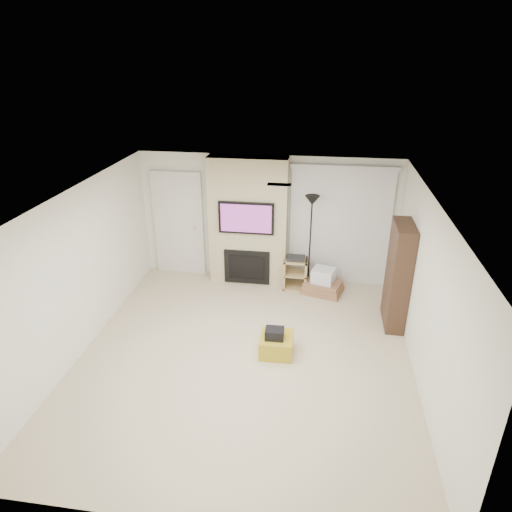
# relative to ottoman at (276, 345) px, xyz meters

# --- Properties ---
(floor) EXTENTS (5.00, 5.50, 0.00)m
(floor) POSITION_rel_ottoman_xyz_m (-0.47, -0.17, -0.15)
(floor) COLOR beige
(floor) RESTS_ON ground
(ceiling) EXTENTS (5.00, 5.50, 0.00)m
(ceiling) POSITION_rel_ottoman_xyz_m (-0.47, -0.17, 2.35)
(ceiling) COLOR white
(ceiling) RESTS_ON wall_back
(wall_back) EXTENTS (5.00, 0.00, 2.50)m
(wall_back) POSITION_rel_ottoman_xyz_m (-0.47, 2.58, 1.10)
(wall_back) COLOR white
(wall_back) RESTS_ON ground
(wall_front) EXTENTS (5.00, 0.00, 2.50)m
(wall_front) POSITION_rel_ottoman_xyz_m (-0.47, -2.92, 1.10)
(wall_front) COLOR white
(wall_front) RESTS_ON ground
(wall_left) EXTENTS (0.00, 5.50, 2.50)m
(wall_left) POSITION_rel_ottoman_xyz_m (-2.97, -0.17, 1.10)
(wall_left) COLOR white
(wall_left) RESTS_ON ground
(wall_right) EXTENTS (0.00, 5.50, 2.50)m
(wall_right) POSITION_rel_ottoman_xyz_m (2.03, -0.17, 1.10)
(wall_right) COLOR white
(wall_right) RESTS_ON ground
(hvac_vent) EXTENTS (0.35, 0.18, 0.01)m
(hvac_vent) POSITION_rel_ottoman_xyz_m (-0.07, 0.63, 2.35)
(hvac_vent) COLOR silver
(hvac_vent) RESTS_ON ceiling
(ottoman) EXTENTS (0.51, 0.51, 0.30)m
(ottoman) POSITION_rel_ottoman_xyz_m (0.00, 0.00, 0.00)
(ottoman) COLOR #AE9722
(ottoman) RESTS_ON floor
(black_bag) EXTENTS (0.28, 0.23, 0.16)m
(black_bag) POSITION_rel_ottoman_xyz_m (-0.03, -0.04, 0.23)
(black_bag) COLOR black
(black_bag) RESTS_ON ottoman
(fireplace_wall) EXTENTS (1.50, 0.47, 2.50)m
(fireplace_wall) POSITION_rel_ottoman_xyz_m (-0.82, 2.37, 1.09)
(fireplace_wall) COLOR tan
(fireplace_wall) RESTS_ON floor
(entry_door) EXTENTS (1.02, 0.11, 2.14)m
(entry_door) POSITION_rel_ottoman_xyz_m (-2.27, 2.55, 0.90)
(entry_door) COLOR silver
(entry_door) RESTS_ON floor
(vertical_blinds) EXTENTS (1.98, 0.10, 2.37)m
(vertical_blinds) POSITION_rel_ottoman_xyz_m (0.93, 2.53, 1.12)
(vertical_blinds) COLOR silver
(vertical_blinds) RESTS_ON floor
(floor_lamp) EXTENTS (0.28, 0.28, 1.86)m
(floor_lamp) POSITION_rel_ottoman_xyz_m (0.39, 2.24, 1.31)
(floor_lamp) COLOR black
(floor_lamp) RESTS_ON floor
(av_stand) EXTENTS (0.45, 0.38, 0.66)m
(av_stand) POSITION_rel_ottoman_xyz_m (0.14, 2.17, 0.20)
(av_stand) COLOR tan
(av_stand) RESTS_ON floor
(box_stack) EXTENTS (0.85, 0.73, 0.49)m
(box_stack) POSITION_rel_ottoman_xyz_m (0.68, 2.05, 0.04)
(box_stack) COLOR #966847
(box_stack) RESTS_ON floor
(bookshelf) EXTENTS (0.30, 0.80, 1.80)m
(bookshelf) POSITION_rel_ottoman_xyz_m (1.87, 1.14, 0.75)
(bookshelf) COLOR #322016
(bookshelf) RESTS_ON floor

